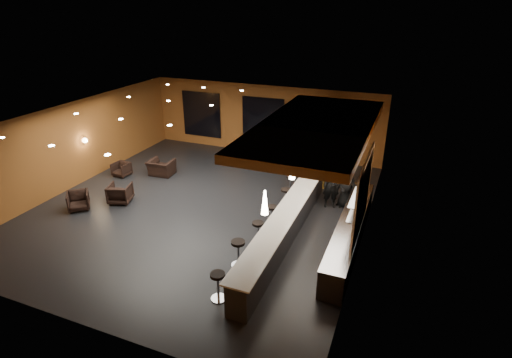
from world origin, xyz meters
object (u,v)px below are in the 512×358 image
at_px(staff_a, 332,186).
at_px(staff_b, 348,188).
at_px(pendant_1, 292,169).
at_px(staff_c, 346,189).
at_px(bar_counter, 286,226).
at_px(bar_stool_4, 286,196).
at_px(bar_stool_3, 272,213).
at_px(bar_stool_0, 218,283).
at_px(column, 321,147).
at_px(pendant_0, 265,202).
at_px(bar_stool_2, 258,230).
at_px(prep_counter, 350,233).
at_px(armchair_a, 78,201).
at_px(armchair_c, 121,169).
at_px(bar_stool_5, 290,182).
at_px(pendant_2, 312,145).
at_px(bar_stool_1, 238,250).
at_px(armchair_b, 120,193).
at_px(armchair_d, 161,168).

relative_size(staff_a, staff_b, 1.04).
relative_size(pendant_1, staff_c, 0.47).
height_order(bar_counter, staff_b, staff_b).
xyz_separation_m(staff_b, bar_stool_4, (-2.16, -0.88, -0.32)).
bearing_deg(bar_stool_3, bar_stool_0, -90.12).
distance_m(column, bar_stool_0, 8.16).
xyz_separation_m(bar_stool_3, bar_stool_4, (0.06, 1.44, 0.02)).
xyz_separation_m(pendant_0, bar_stool_2, (-0.76, 1.45, -1.85)).
relative_size(prep_counter, pendant_1, 8.57).
bearing_deg(pendant_0, pendant_1, 90.00).
bearing_deg(pendant_1, bar_counter, -90.00).
bearing_deg(bar_counter, pendant_0, -90.00).
relative_size(pendant_0, bar_stool_0, 0.85).
height_order(armchair_a, bar_stool_2, bar_stool_2).
relative_size(staff_c, armchair_a, 1.94).
height_order(armchair_c, bar_stool_4, bar_stool_4).
bearing_deg(bar_stool_5, pendant_1, -72.84).
distance_m(pendant_2, bar_stool_1, 5.29).
xyz_separation_m(pendant_1, staff_c, (1.40, 2.55, -1.60)).
bearing_deg(bar_stool_1, column, 82.46).
bearing_deg(armchair_c, pendant_0, -23.10).
bearing_deg(bar_stool_0, staff_c, 71.63).
distance_m(armchair_a, armchair_b, 1.52).
height_order(prep_counter, column, column).
relative_size(pendant_1, armchair_c, 1.02).
bearing_deg(armchair_d, armchair_a, 71.36).
bearing_deg(armchair_d, pendant_0, 139.80).
bearing_deg(pendant_0, bar_stool_5, 99.50).
xyz_separation_m(staff_a, bar_stool_3, (-1.63, -2.15, -0.38)).
bearing_deg(pendant_0, bar_stool_1, 173.03).
distance_m(armchair_a, armchair_c, 3.24).
distance_m(armchair_b, armchair_c, 2.69).
height_order(bar_stool_1, bar_stool_2, bar_stool_1).
relative_size(prep_counter, armchair_c, 8.73).
xyz_separation_m(prep_counter, bar_stool_0, (-2.75, -3.93, 0.10)).
relative_size(armchair_b, armchair_c, 1.21).
bearing_deg(staff_a, armchair_a, -174.69).
height_order(armchair_d, bar_stool_4, bar_stool_4).
height_order(armchair_b, bar_stool_2, bar_stool_2).
height_order(pendant_1, bar_stool_5, pendant_1).
relative_size(armchair_b, bar_stool_2, 1.07).
bearing_deg(pendant_2, armchair_b, -157.61).
distance_m(armchair_d, bar_stool_4, 6.28).
relative_size(bar_stool_4, bar_stool_5, 1.05).
bearing_deg(armchair_d, pendant_2, 175.58).
bearing_deg(staff_b, staff_c, 156.47).
distance_m(armchair_c, bar_stool_2, 8.25).
relative_size(staff_b, bar_stool_0, 2.00).
relative_size(column, armchair_a, 4.53).
xyz_separation_m(armchair_d, bar_stool_1, (6.03, -4.96, 0.20)).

